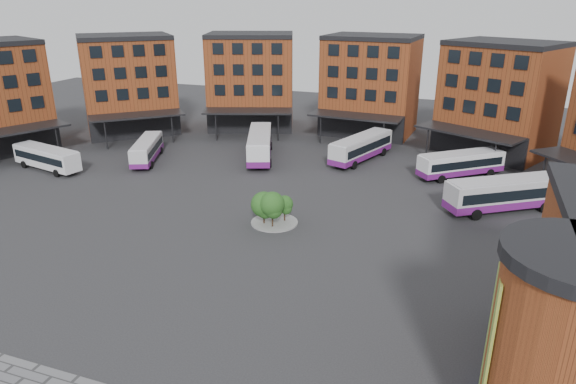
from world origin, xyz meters
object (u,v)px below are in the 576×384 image
(tree_island, at_px, (271,207))
(bus_f, at_px, (505,194))
(bus_c, at_px, (260,144))
(bus_a, at_px, (47,157))
(bus_b, at_px, (147,150))
(bus_d, at_px, (361,147))
(bus_e, at_px, (461,164))

(tree_island, distance_m, bus_f, 23.04)
(bus_c, bearing_deg, tree_island, -85.38)
(tree_island, height_order, bus_a, tree_island)
(bus_a, bearing_deg, bus_f, -72.29)
(bus_b, relative_size, bus_d, 0.86)
(bus_a, height_order, bus_e, bus_e)
(bus_c, bearing_deg, bus_b, -176.49)
(bus_e, bearing_deg, bus_b, -118.47)
(tree_island, height_order, bus_e, tree_island)
(tree_island, bearing_deg, bus_a, 169.51)
(bus_c, bearing_deg, bus_d, -5.07)
(bus_b, bearing_deg, bus_f, -25.16)
(bus_a, height_order, bus_b, bus_a)
(bus_a, bearing_deg, bus_b, -39.97)
(tree_island, xyz_separation_m, bus_c, (-9.11, 19.08, -0.00))
(bus_f, bearing_deg, bus_a, -118.19)
(bus_a, bearing_deg, bus_e, -61.02)
(bus_a, relative_size, bus_e, 1.06)
(bus_d, distance_m, bus_e, 12.55)
(bus_b, height_order, bus_f, bus_f)
(tree_island, height_order, bus_d, tree_island)
(bus_e, distance_m, bus_f, 10.29)
(tree_island, height_order, bus_b, tree_island)
(bus_d, relative_size, bus_e, 1.20)
(bus_c, xyz_separation_m, bus_f, (29.37, -8.11, -0.06))
(tree_island, distance_m, bus_b, 25.83)
(bus_b, xyz_separation_m, bus_c, (13.15, 5.97, 0.37))
(bus_e, bearing_deg, tree_island, -77.10)
(bus_d, bearing_deg, bus_a, -135.32)
(tree_island, distance_m, bus_d, 22.92)
(bus_c, bearing_deg, bus_f, -36.34)
(bus_d, bearing_deg, bus_f, -15.82)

